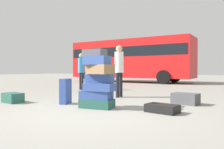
% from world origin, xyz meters
% --- Properties ---
extents(ground_plane, '(80.00, 80.00, 0.00)m').
position_xyz_m(ground_plane, '(0.00, 0.00, 0.00)').
color(ground_plane, gray).
extents(suitcase_tower, '(0.97, 0.68, 1.44)m').
position_xyz_m(suitcase_tower, '(-0.10, 0.40, 0.63)').
color(suitcase_tower, '#26594C').
rests_on(suitcase_tower, ground).
extents(suitcase_teal_foreground_far, '(0.64, 0.47, 0.27)m').
position_xyz_m(suitcase_teal_foreground_far, '(-2.67, -0.06, 0.14)').
color(suitcase_teal_foreground_far, '#26594C').
rests_on(suitcase_teal_foreground_far, ground).
extents(suitcase_charcoal_right_side, '(0.73, 0.54, 0.30)m').
position_xyz_m(suitcase_charcoal_right_side, '(1.59, 2.10, 0.15)').
color(suitcase_charcoal_right_side, '#4C4C51').
rests_on(suitcase_charcoal_right_side, ground).
extents(suitcase_black_white_trunk, '(0.74, 0.52, 0.18)m').
position_xyz_m(suitcase_black_white_trunk, '(1.43, 0.62, 0.09)').
color(suitcase_black_white_trunk, black).
rests_on(suitcase_black_white_trunk, ground).
extents(suitcase_navy_behind_tower, '(0.28, 0.41, 0.68)m').
position_xyz_m(suitcase_navy_behind_tower, '(-1.23, 0.52, 0.34)').
color(suitcase_navy_behind_tower, '#334F99').
rests_on(suitcase_navy_behind_tower, ground).
extents(person_bearded_onlooker, '(0.30, 0.34, 1.75)m').
position_xyz_m(person_bearded_onlooker, '(-0.69, 2.56, 1.04)').
color(person_bearded_onlooker, black).
rests_on(person_bearded_onlooker, ground).
extents(person_tourist_with_camera, '(0.31, 0.30, 1.68)m').
position_xyz_m(person_tourist_with_camera, '(-3.54, 4.14, 1.00)').
color(person_tourist_with_camera, black).
rests_on(person_tourist_with_camera, ground).
extents(parked_bus, '(9.34, 2.84, 3.15)m').
position_xyz_m(parked_bus, '(-4.60, 11.46, 1.83)').
color(parked_bus, red).
rests_on(parked_bus, ground).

